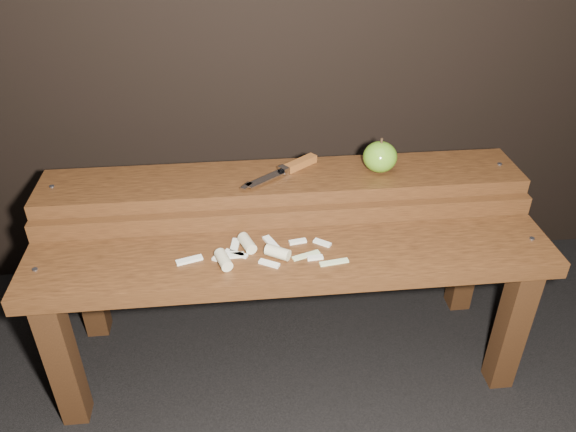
{
  "coord_description": "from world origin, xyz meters",
  "views": [
    {
      "loc": [
        -0.11,
        -1.05,
        1.18
      ],
      "look_at": [
        0.0,
        0.06,
        0.45
      ],
      "focal_mm": 35.0,
      "sensor_mm": 36.0,
      "label": 1
    }
  ],
  "objects": [
    {
      "name": "apple_scraps",
      "position": [
        -0.09,
        -0.05,
        0.43
      ],
      "size": [
        0.38,
        0.13,
        0.03
      ],
      "color": "beige",
      "rests_on": "bench_front_tier"
    },
    {
      "name": "knife",
      "position": [
        0.02,
        0.19,
        0.51
      ],
      "size": [
        0.2,
        0.16,
        0.02
      ],
      "color": "brown",
      "rests_on": "bench_rear_tier"
    },
    {
      "name": "bench_front_tier",
      "position": [
        0.0,
        -0.06,
        0.35
      ],
      "size": [
        1.2,
        0.2,
        0.42
      ],
      "color": "#321B0C",
      "rests_on": "ground"
    },
    {
      "name": "apple",
      "position": [
        0.24,
        0.17,
        0.54
      ],
      "size": [
        0.09,
        0.09,
        0.09
      ],
      "color": "#5B911D",
      "rests_on": "bench_rear_tier"
    },
    {
      "name": "ground",
      "position": [
        0.0,
        0.0,
        0.0
      ],
      "size": [
        60.0,
        60.0,
        0.0
      ],
      "primitive_type": "plane",
      "color": "black"
    },
    {
      "name": "bench_rear_tier",
      "position": [
        0.0,
        0.17,
        0.41
      ],
      "size": [
        1.2,
        0.21,
        0.5
      ],
      "color": "#321B0C",
      "rests_on": "ground"
    }
  ]
}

